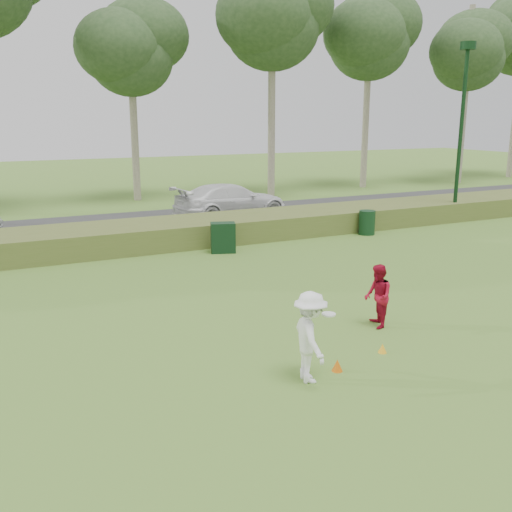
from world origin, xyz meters
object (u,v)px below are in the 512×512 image
player_white (310,337)px  car_right (231,201)px  cone_yellow (382,348)px  trash_bin (367,223)px  cone_orange (337,365)px  lamp_post (463,101)px  player_red (378,296)px  utility_cabinet (223,238)px

player_white → car_right: (5.66, 16.85, 0.00)m
cone_yellow → trash_bin: trash_bin is taller
cone_orange → trash_bin: bearing=51.1°
lamp_post → player_red: size_ratio=5.33×
player_white → player_red: size_ratio=1.15×
lamp_post → cone_yellow: (-13.04, -11.23, -5.49)m
player_white → cone_yellow: player_white is taller
trash_bin → lamp_post: bearing=8.3°
player_white → utility_cabinet: size_ratio=1.59×
lamp_post → player_white: (-15.13, -11.68, -4.71)m
utility_cabinet → car_right: (3.09, 6.38, 0.33)m
player_white → car_right: player_white is taller
lamp_post → player_white: bearing=-142.3°
player_red → cone_yellow: size_ratio=7.46×
lamp_post → trash_bin: bearing=-171.7°
player_red → utility_cabinet: size_ratio=1.37×
player_red → utility_cabinet: bearing=-156.5°
player_white → trash_bin: 14.32m
cone_orange → trash_bin: (8.64, 10.73, 0.39)m
utility_cabinet → car_right: 7.10m
player_white → cone_yellow: bearing=-66.7°
cone_orange → lamp_post: bearing=38.8°
player_white → utility_cabinet: player_white is taller
cone_yellow → player_white: bearing=-168.1°
utility_cabinet → player_red: bearing=-69.3°
trash_bin → car_right: car_right is taller
cone_yellow → trash_bin: bearing=55.1°
cone_orange → player_red: bearing=36.6°
player_white → cone_orange: player_white is taller
utility_cabinet → trash_bin: (6.78, 0.37, -0.04)m
utility_cabinet → car_right: bearing=82.4°
cone_yellow → trash_bin: (7.26, 10.39, 0.41)m
trash_bin → cone_yellow: bearing=-124.9°
trash_bin → car_right: size_ratio=0.18×
utility_cabinet → trash_bin: size_ratio=1.08×
player_red → trash_bin: player_red is taller
player_red → utility_cabinet: (-0.37, 8.71, -0.21)m
player_red → utility_cabinet: player_red is taller
trash_bin → car_right: (-3.69, 6.01, 0.38)m
lamp_post → trash_bin: size_ratio=7.95×
player_white → player_red: bearing=-47.8°
player_white → cone_orange: size_ratio=7.29×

